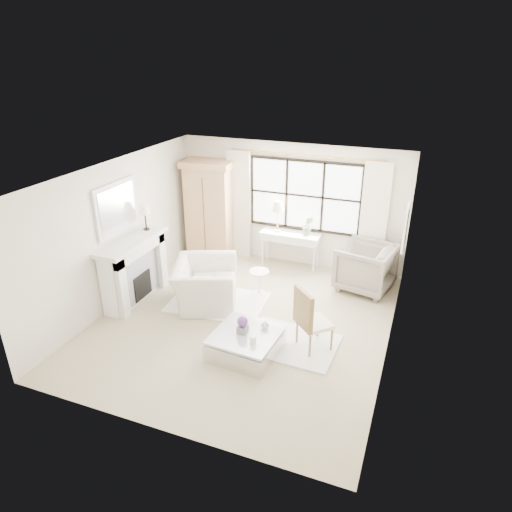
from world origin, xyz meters
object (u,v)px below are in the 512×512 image
object	(u,v)px
armoire	(210,209)
coffee_table	(246,344)
club_armchair	(205,284)
console_table	(290,250)

from	to	relation	value
armoire	coffee_table	distance (m)	4.08
armoire	club_armchair	bearing A→B (deg)	-69.74
club_armchair	coffee_table	size ratio (longest dim) A/B	1.20
console_table	coffee_table	distance (m)	3.37
club_armchair	console_table	bearing A→B (deg)	-45.81
armoire	console_table	size ratio (longest dim) A/B	1.72
armoire	coffee_table	xyz separation A→B (m)	(2.23, -3.28, -0.96)
console_table	coffee_table	world-z (taller)	console_table
armoire	console_table	bearing A→B (deg)	-1.31
console_table	club_armchair	xyz separation A→B (m)	(-1.00, -2.15, 0.02)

